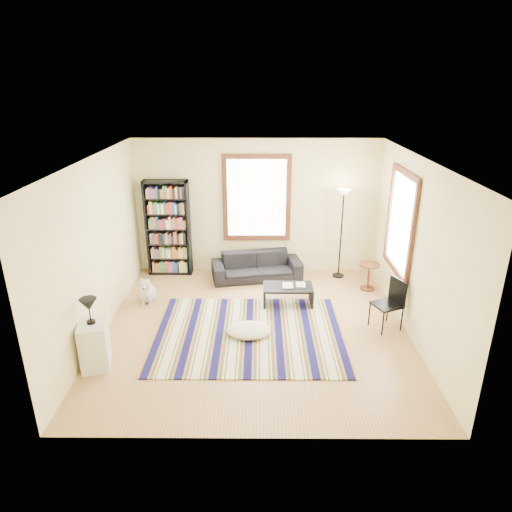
{
  "coord_description": "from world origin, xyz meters",
  "views": [
    {
      "loc": [
        0.05,
        -6.65,
        3.91
      ],
      "look_at": [
        0.0,
        0.5,
        1.1
      ],
      "focal_mm": 32.0,
      "sensor_mm": 36.0,
      "label": 1
    }
  ],
  "objects_px": {
    "floor_cushion": "(249,330)",
    "white_cabinet": "(94,345)",
    "dog": "(147,289)",
    "floor_lamp": "(341,234)",
    "folding_chair": "(387,305)",
    "bookshelf": "(168,228)",
    "sofa": "(257,266)",
    "side_table": "(368,277)",
    "coffee_table": "(288,295)"
  },
  "relations": [
    {
      "from": "floor_cushion",
      "to": "dog",
      "type": "xyz_separation_m",
      "value": [
        -1.9,
        1.19,
        0.17
      ]
    },
    {
      "from": "bookshelf",
      "to": "coffee_table",
      "type": "relative_size",
      "value": 2.22
    },
    {
      "from": "floor_lamp",
      "to": "folding_chair",
      "type": "relative_size",
      "value": 2.16
    },
    {
      "from": "coffee_table",
      "to": "floor_cushion",
      "type": "distance_m",
      "value": 1.31
    },
    {
      "from": "side_table",
      "to": "folding_chair",
      "type": "bearing_deg",
      "value": -91.91
    },
    {
      "from": "bookshelf",
      "to": "side_table",
      "type": "xyz_separation_m",
      "value": [
        4.03,
        -0.8,
        -0.73
      ]
    },
    {
      "from": "side_table",
      "to": "folding_chair",
      "type": "distance_m",
      "value": 1.51
    },
    {
      "from": "bookshelf",
      "to": "coffee_table",
      "type": "bearing_deg",
      "value": -30.83
    },
    {
      "from": "coffee_table",
      "to": "white_cabinet",
      "type": "height_order",
      "value": "white_cabinet"
    },
    {
      "from": "sofa",
      "to": "floor_lamp",
      "type": "distance_m",
      "value": 1.84
    },
    {
      "from": "floor_lamp",
      "to": "sofa",
      "type": "bearing_deg",
      "value": -176.67
    },
    {
      "from": "bookshelf",
      "to": "side_table",
      "type": "relative_size",
      "value": 3.7
    },
    {
      "from": "bookshelf",
      "to": "floor_cushion",
      "type": "bearing_deg",
      "value": -56.01
    },
    {
      "from": "white_cabinet",
      "to": "dog",
      "type": "bearing_deg",
      "value": 68.49
    },
    {
      "from": "coffee_table",
      "to": "folding_chair",
      "type": "distance_m",
      "value": 1.8
    },
    {
      "from": "sofa",
      "to": "dog",
      "type": "relative_size",
      "value": 3.5
    },
    {
      "from": "folding_chair",
      "to": "dog",
      "type": "height_order",
      "value": "folding_chair"
    },
    {
      "from": "folding_chair",
      "to": "sofa",
      "type": "bearing_deg",
      "value": 113.07
    },
    {
      "from": "dog",
      "to": "white_cabinet",
      "type": "bearing_deg",
      "value": -100.19
    },
    {
      "from": "floor_lamp",
      "to": "white_cabinet",
      "type": "bearing_deg",
      "value": -141.29
    },
    {
      "from": "floor_cushion",
      "to": "white_cabinet",
      "type": "bearing_deg",
      "value": -158.74
    },
    {
      "from": "white_cabinet",
      "to": "dog",
      "type": "xyz_separation_m",
      "value": [
        0.28,
        2.04,
        -0.09
      ]
    },
    {
      "from": "floor_cushion",
      "to": "side_table",
      "type": "height_order",
      "value": "side_table"
    },
    {
      "from": "floor_lamp",
      "to": "side_table",
      "type": "height_order",
      "value": "floor_lamp"
    },
    {
      "from": "bookshelf",
      "to": "floor_lamp",
      "type": "xyz_separation_m",
      "value": [
        3.55,
        -0.17,
        -0.07
      ]
    },
    {
      "from": "bookshelf",
      "to": "white_cabinet",
      "type": "distance_m",
      "value": 3.49
    },
    {
      "from": "bookshelf",
      "to": "white_cabinet",
      "type": "xyz_separation_m",
      "value": [
        -0.47,
        -3.39,
        -0.65
      ]
    },
    {
      "from": "floor_cushion",
      "to": "dog",
      "type": "relative_size",
      "value": 1.39
    },
    {
      "from": "floor_lamp",
      "to": "dog",
      "type": "xyz_separation_m",
      "value": [
        -3.74,
        -1.18,
        -0.67
      ]
    },
    {
      "from": "folding_chair",
      "to": "dog",
      "type": "distance_m",
      "value": 4.28
    },
    {
      "from": "bookshelf",
      "to": "floor_cushion",
      "type": "height_order",
      "value": "bookshelf"
    },
    {
      "from": "floor_cushion",
      "to": "white_cabinet",
      "type": "distance_m",
      "value": 2.36
    },
    {
      "from": "coffee_table",
      "to": "dog",
      "type": "height_order",
      "value": "dog"
    },
    {
      "from": "bookshelf",
      "to": "floor_lamp",
      "type": "height_order",
      "value": "bookshelf"
    },
    {
      "from": "floor_cushion",
      "to": "sofa",
      "type": "bearing_deg",
      "value": 87.01
    },
    {
      "from": "bookshelf",
      "to": "folding_chair",
      "type": "bearing_deg",
      "value": -29.97
    },
    {
      "from": "sofa",
      "to": "floor_cushion",
      "type": "xyz_separation_m",
      "value": [
        -0.12,
        -2.27,
        -0.18
      ]
    },
    {
      "from": "side_table",
      "to": "dog",
      "type": "distance_m",
      "value": 4.26
    },
    {
      "from": "side_table",
      "to": "folding_chair",
      "type": "xyz_separation_m",
      "value": [
        -0.05,
        -1.5,
        0.16
      ]
    },
    {
      "from": "sofa",
      "to": "bookshelf",
      "type": "bearing_deg",
      "value": 160.89
    },
    {
      "from": "sofa",
      "to": "folding_chair",
      "type": "bearing_deg",
      "value": -54.07
    },
    {
      "from": "white_cabinet",
      "to": "folding_chair",
      "type": "bearing_deg",
      "value": 0.21
    },
    {
      "from": "sofa",
      "to": "white_cabinet",
      "type": "height_order",
      "value": "white_cabinet"
    },
    {
      "from": "white_cabinet",
      "to": "dog",
      "type": "distance_m",
      "value": 2.06
    },
    {
      "from": "folding_chair",
      "to": "bookshelf",
      "type": "bearing_deg",
      "value": 126.44
    },
    {
      "from": "sofa",
      "to": "side_table",
      "type": "bearing_deg",
      "value": -24.19
    },
    {
      "from": "sofa",
      "to": "coffee_table",
      "type": "relative_size",
      "value": 2.03
    },
    {
      "from": "floor_lamp",
      "to": "dog",
      "type": "relative_size",
      "value": 3.57
    },
    {
      "from": "side_table",
      "to": "dog",
      "type": "height_order",
      "value": "side_table"
    },
    {
      "from": "dog",
      "to": "side_table",
      "type": "bearing_deg",
      "value": 5.19
    }
  ]
}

